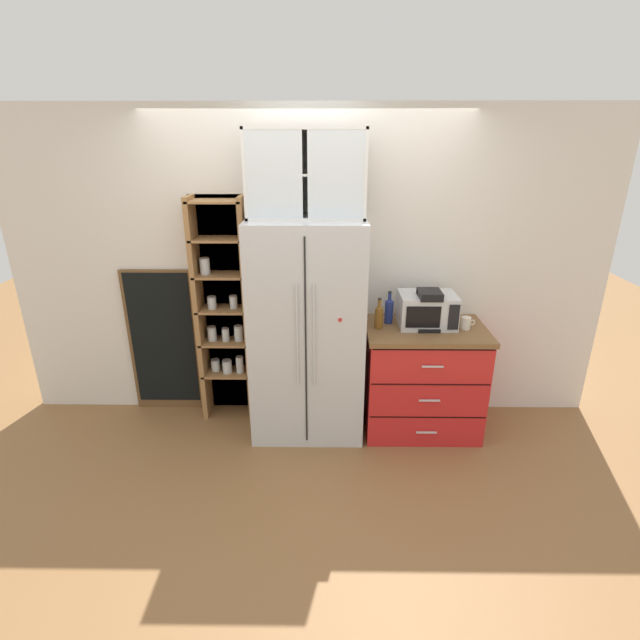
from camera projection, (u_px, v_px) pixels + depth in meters
name	position (u px, v px, depth m)	size (l,w,h in m)	color
ground_plane	(308.00, 428.00, 4.04)	(10.61, 10.61, 0.00)	olive
wall_back_cream	(308.00, 270.00, 3.96)	(4.92, 0.10, 2.55)	silver
refrigerator	(307.00, 330.00, 3.76)	(0.88, 0.65, 1.76)	silver
pantry_shelf_column	(225.00, 310.00, 3.98)	(0.48, 0.27, 1.89)	brown
counter_cabinet	(422.00, 378.00, 3.91)	(0.95, 0.64, 0.90)	red
microwave	(427.00, 310.00, 3.75)	(0.44, 0.33, 0.26)	silver
coffee_maker	(428.00, 309.00, 3.70)	(0.17, 0.20, 0.31)	black
mug_cream	(466.00, 323.00, 3.71)	(0.11, 0.08, 0.10)	silver
bottle_cobalt	(389.00, 309.00, 3.80)	(0.07, 0.07, 0.27)	navy
bottle_amber	(379.00, 315.00, 3.70)	(0.06, 0.06, 0.25)	brown
upper_cabinet	(306.00, 174.00, 3.38)	(0.84, 0.32, 0.61)	silver
chalkboard_menu	(164.00, 341.00, 4.13)	(0.60, 0.04, 1.29)	brown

